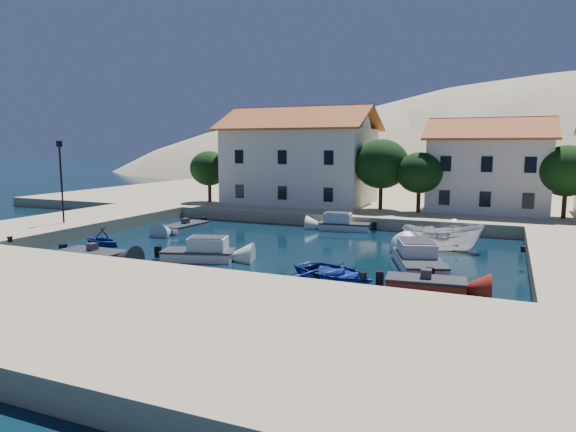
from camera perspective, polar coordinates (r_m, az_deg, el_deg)
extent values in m
plane|color=black|center=(25.98, -9.65, -7.67)|extent=(400.00, 400.00, 0.00)
cube|color=tan|center=(21.28, -18.62, -10.10)|extent=(52.00, 12.00, 1.00)
cube|color=tan|center=(45.49, -23.06, -0.85)|extent=(8.00, 20.00, 1.00)
cube|color=tan|center=(60.44, 11.98, 1.64)|extent=(80.00, 36.00, 1.00)
ellipsoid|color=gray|center=(135.78, 12.78, -3.72)|extent=(198.00, 126.00, 72.00)
cube|color=silver|center=(52.81, 1.35, 5.55)|extent=(14.00, 9.00, 7.50)
pyramid|color=#9E4E23|center=(52.84, 1.37, 10.81)|extent=(14.70, 9.45, 2.20)
cube|color=silver|center=(50.05, 21.35, 4.31)|extent=(10.00, 8.00, 6.50)
pyramid|color=#9E4E23|center=(50.00, 21.59, 9.05)|extent=(10.50, 8.40, 1.80)
cylinder|color=#382314|center=(54.38, -8.70, 2.89)|extent=(0.36, 0.36, 2.50)
ellipsoid|color=black|center=(54.24, -8.75, 5.26)|extent=(4.00, 4.00, 3.60)
cylinder|color=#382314|center=(47.87, 10.26, 2.48)|extent=(0.36, 0.36, 3.00)
ellipsoid|color=black|center=(47.70, 10.34, 5.71)|extent=(5.00, 5.00, 4.50)
cylinder|color=#382314|center=(46.75, 14.29, 1.92)|extent=(0.36, 0.36, 2.50)
ellipsoid|color=black|center=(46.57, 14.39, 4.68)|extent=(4.00, 4.00, 3.60)
cylinder|color=#382314|center=(47.36, 28.36, 1.44)|extent=(0.36, 0.36, 2.75)
ellipsoid|color=black|center=(47.19, 28.56, 4.43)|extent=(4.60, 4.60, 4.14)
cylinder|color=black|center=(42.67, -23.86, 3.30)|extent=(0.14, 0.14, 6.00)
cube|color=black|center=(42.57, -24.08, 7.33)|extent=(0.35, 0.25, 0.45)
cylinder|color=black|center=(35.93, -28.51, -2.31)|extent=(0.36, 0.36, 0.30)
cylinder|color=black|center=(23.22, 8.35, -6.59)|extent=(0.36, 0.36, 0.30)
cylinder|color=black|center=(31.50, 24.70, -3.39)|extent=(0.36, 0.36, 0.30)
cube|color=#2F3034|center=(33.25, -20.87, -4.20)|extent=(4.03, 1.81, 0.90)
cube|color=#2F3034|center=(33.18, -20.89, -3.64)|extent=(4.13, 1.85, 0.10)
cube|color=#2F3034|center=(33.14, -20.91, -3.27)|extent=(0.50, 0.50, 0.50)
cube|color=silver|center=(31.63, -9.91, -4.40)|extent=(4.57, 2.96, 0.90)
cube|color=#2F3034|center=(31.57, -9.92, -3.81)|extent=(4.67, 3.03, 0.10)
cube|color=silver|center=(31.49, -9.94, -3.15)|extent=(2.59, 2.12, 0.90)
imported|color=navy|center=(26.84, 5.24, -7.08)|extent=(5.86, 5.15, 1.01)
cube|color=maroon|center=(25.61, 15.06, -7.48)|extent=(3.80, 2.02, 0.90)
cube|color=#2F3034|center=(25.53, 15.08, -6.77)|extent=(3.89, 2.07, 0.10)
cube|color=#2F3034|center=(25.47, 15.10, -6.29)|extent=(0.55, 0.55, 0.50)
cube|color=silver|center=(30.18, 14.29, -5.12)|extent=(3.91, 5.91, 0.90)
cube|color=#2F3034|center=(30.11, 14.31, -4.51)|extent=(3.99, 6.05, 0.10)
cube|color=silver|center=(30.03, 14.34, -3.82)|extent=(2.74, 3.37, 0.90)
imported|color=silver|center=(35.40, 16.70, -3.71)|extent=(5.43, 2.85, 1.99)
cube|color=silver|center=(39.44, 17.90, -2.22)|extent=(2.19, 4.00, 0.90)
cube|color=#2F3034|center=(39.39, 17.92, -1.75)|extent=(2.23, 4.09, 0.10)
cube|color=#2F3034|center=(39.35, 17.94, -1.43)|extent=(0.55, 0.55, 0.50)
imported|color=navy|center=(36.34, -19.97, -3.56)|extent=(3.71, 3.36, 1.70)
cube|color=silver|center=(42.33, -11.30, -1.32)|extent=(2.11, 4.21, 0.90)
cube|color=#2F3034|center=(42.28, -11.31, -0.88)|extent=(2.16, 4.31, 0.10)
cube|color=#2F3034|center=(42.25, -11.32, -0.58)|extent=(0.54, 0.54, 0.50)
cube|color=silver|center=(42.19, 6.31, -1.24)|extent=(4.23, 2.25, 0.90)
cube|color=#2F3034|center=(42.14, 6.31, -0.80)|extent=(4.33, 2.30, 0.10)
cube|color=silver|center=(42.08, 6.32, -0.30)|extent=(2.31, 1.73, 0.90)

